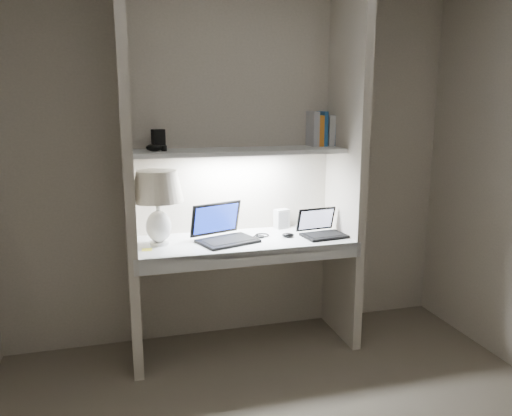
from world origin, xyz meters
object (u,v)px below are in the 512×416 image
object	(u,v)px
table_lamp	(157,195)
laptop_main	(223,232)
speaker	(282,219)
book_row	(324,129)
laptop_netbook	(321,229)

from	to	relation	value
table_lamp	laptop_main	world-z (taller)	table_lamp
speaker	table_lamp	bearing A→B (deg)	178.05
laptop_main	book_row	world-z (taller)	book_row
laptop_netbook	book_row	world-z (taller)	book_row
laptop_main	laptop_netbook	world-z (taller)	laptop_main
laptop_main	book_row	size ratio (longest dim) A/B	1.83
speaker	book_row	size ratio (longest dim) A/B	0.57
laptop_netbook	speaker	world-z (taller)	laptop_netbook
laptop_main	book_row	xyz separation A→B (m)	(0.78, 0.20, 0.65)
laptop_main	book_row	distance (m)	1.04
table_lamp	laptop_main	size ratio (longest dim) A/B	1.08
table_lamp	laptop_netbook	bearing A→B (deg)	-3.62
laptop_netbook	speaker	bearing A→B (deg)	118.90
laptop_main	laptop_netbook	distance (m)	0.68
table_lamp	speaker	size ratio (longest dim) A/B	3.44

